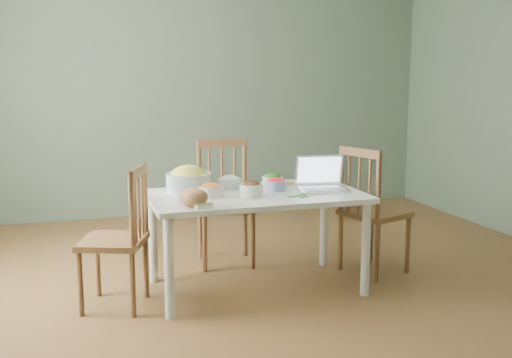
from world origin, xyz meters
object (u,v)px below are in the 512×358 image
object	(u,v)px
laptop	(324,174)
dining_table	(256,242)
chair_far	(225,203)
bowl_squash	(189,179)
chair_left	(113,238)
bread_boule	(194,197)
chair_right	(375,210)

from	to	relation	value
laptop	dining_table	bearing A→B (deg)	-175.38
chair_far	bowl_squash	bearing A→B (deg)	-124.17
chair_left	bread_boule	size ratio (longest dim) A/B	5.05
chair_far	bowl_squash	distance (m)	0.63
chair_right	laptop	size ratio (longest dim) A/B	2.80
chair_left	bowl_squash	size ratio (longest dim) A/B	2.93
dining_table	chair_left	world-z (taller)	chair_left
dining_table	laptop	xyz separation A→B (m)	(0.48, -0.05, 0.45)
chair_right	bread_boule	xyz separation A→B (m)	(-1.45, -0.37, 0.26)
chair_left	bowl_squash	distance (m)	0.66
dining_table	bread_boule	xyz separation A→B (m)	(-0.49, -0.28, 0.40)
chair_left	dining_table	bearing A→B (deg)	112.96
dining_table	laptop	distance (m)	0.66
laptop	chair_right	bearing A→B (deg)	26.11
chair_right	dining_table	bearing A→B (deg)	75.07
chair_left	laptop	world-z (taller)	chair_left
dining_table	chair_far	distance (m)	0.63
bread_boule	chair_far	bearing A→B (deg)	64.14
chair_right	chair_left	bearing A→B (deg)	73.60
chair_far	bread_boule	world-z (taller)	chair_far
chair_left	chair_right	world-z (taller)	chair_right
chair_left	chair_far	bearing A→B (deg)	146.27
bread_boule	chair_left	bearing A→B (deg)	153.04
bread_boule	dining_table	bearing A→B (deg)	29.91
bowl_squash	chair_right	bearing A→B (deg)	-3.86
chair_right	bowl_squash	world-z (taller)	chair_right
chair_left	bread_boule	world-z (taller)	chair_left
chair_left	laptop	bearing A→B (deg)	110.29
chair_right	laptop	xyz separation A→B (m)	(-0.48, -0.14, 0.32)
chair_right	bread_boule	world-z (taller)	chair_right
chair_far	bowl_squash	xyz separation A→B (m)	(-0.37, -0.43, 0.28)
dining_table	chair_far	bearing A→B (deg)	95.25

